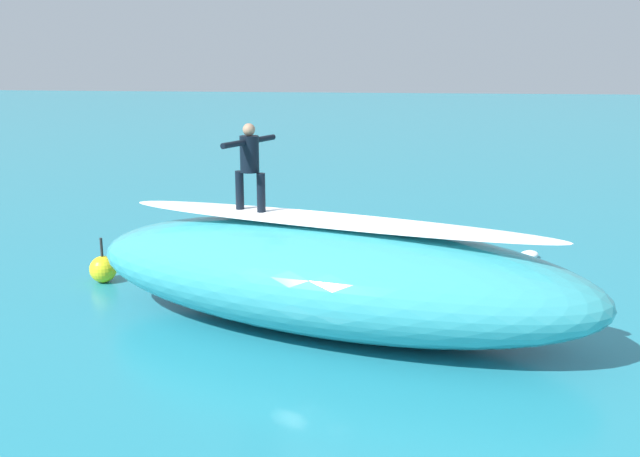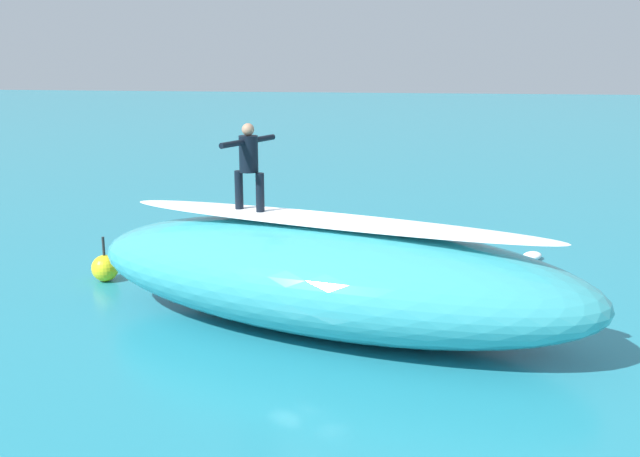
# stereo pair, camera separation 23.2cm
# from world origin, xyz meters

# --- Properties ---
(ground_plane) EXTENTS (120.00, 120.00, 0.00)m
(ground_plane) POSITION_xyz_m (0.00, 0.00, 0.00)
(ground_plane) COLOR teal
(wave_crest) EXTENTS (9.18, 5.40, 1.78)m
(wave_crest) POSITION_xyz_m (0.39, 1.73, 0.89)
(wave_crest) COLOR teal
(wave_crest) RESTS_ON ground_plane
(wave_foam_lip) EXTENTS (7.37, 3.15, 0.08)m
(wave_foam_lip) POSITION_xyz_m (0.39, 1.73, 1.82)
(wave_foam_lip) COLOR white
(wave_foam_lip) RESTS_ON wave_crest
(surfboard_riding) EXTENTS (2.24, 1.38, 0.06)m
(surfboard_riding) POSITION_xyz_m (1.78, 1.31, 1.81)
(surfboard_riding) COLOR silver
(surfboard_riding) RESTS_ON wave_crest
(surfer_riding) EXTENTS (0.67, 1.29, 1.46)m
(surfer_riding) POSITION_xyz_m (1.78, 1.31, 2.70)
(surfer_riding) COLOR black
(surfer_riding) RESTS_ON surfboard_riding
(surfboard_paddling) EXTENTS (1.45, 2.07, 0.07)m
(surfboard_paddling) POSITION_xyz_m (-0.31, -0.79, 0.04)
(surfboard_paddling) COLOR yellow
(surfboard_paddling) RESTS_ON ground_plane
(surfer_paddling) EXTENTS (1.03, 1.67, 0.32)m
(surfer_paddling) POSITION_xyz_m (-0.25, -0.67, 0.21)
(surfer_paddling) COLOR black
(surfer_paddling) RESTS_ON surfboard_paddling
(buoy_marker) EXTENTS (0.53, 0.53, 0.90)m
(buoy_marker) POSITION_xyz_m (5.07, -0.22, 0.27)
(buoy_marker) COLOR yellow
(buoy_marker) RESTS_ON ground_plane
(foam_patch_near) EXTENTS (0.59, 0.61, 0.18)m
(foam_patch_near) POSITION_xyz_m (-3.52, -2.82, 0.09)
(foam_patch_near) COLOR white
(foam_patch_near) RESTS_ON ground_plane
(foam_patch_mid) EXTENTS (0.71, 0.70, 0.08)m
(foam_patch_mid) POSITION_xyz_m (-1.16, 0.89, 0.04)
(foam_patch_mid) COLOR white
(foam_patch_mid) RESTS_ON ground_plane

